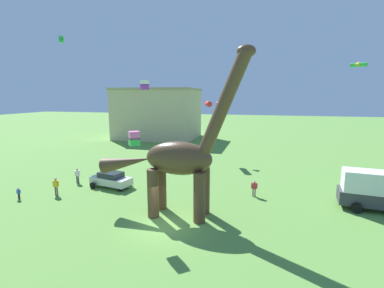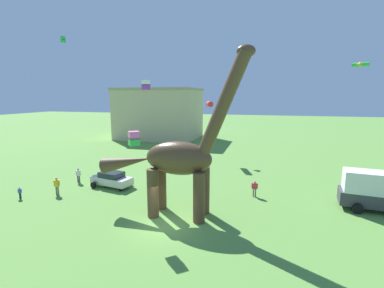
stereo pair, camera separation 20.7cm
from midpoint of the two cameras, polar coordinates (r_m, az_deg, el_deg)
ground_plane at (r=20.38m, az=-6.06°, el=-16.63°), size 240.00×240.00×0.00m
dinosaur_sculpture at (r=20.57m, az=-3.23°, el=-2.97°), size 11.93×2.53×12.47m
parked_sedan_left at (r=29.08m, az=-16.74°, el=-7.05°), size 4.47×2.56×1.55m
parked_box_truck at (r=26.61m, az=33.88°, el=-8.06°), size 5.81×2.74×3.20m
person_strolling_adult at (r=29.27m, az=-32.63°, el=-8.47°), size 0.40×0.17×1.06m
person_watching_child at (r=25.90m, az=12.63°, el=-8.73°), size 0.56×0.25×1.50m
person_photographer at (r=28.56m, az=-26.73°, el=-7.60°), size 0.63×0.28×1.67m
person_vendor_side at (r=31.50m, az=-22.99°, el=-5.83°), size 0.60×0.26×1.59m
kite_far_left at (r=44.90m, az=-25.75°, el=19.07°), size 0.84×0.84×0.86m
kite_mid_left at (r=39.19m, az=3.76°, el=8.34°), size 2.65×2.77×0.79m
kite_trailing at (r=34.92m, az=31.24°, el=13.97°), size 1.60×1.62×0.46m
kite_drifting at (r=41.58m, az=-10.02°, el=12.06°), size 1.35×1.35×1.37m
kite_near_low at (r=19.46m, az=-12.26°, el=1.15°), size 0.97×0.97×0.99m
background_building_block at (r=60.50m, az=-7.22°, el=6.37°), size 16.83×12.92×10.77m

